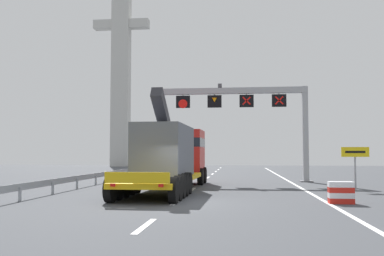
% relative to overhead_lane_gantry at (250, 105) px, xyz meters
% --- Properties ---
extents(ground, '(112.00, 112.00, 0.00)m').
position_rel_overhead_lane_gantry_xyz_m(ground, '(-3.38, -13.83, -5.64)').
color(ground, '#424449').
extents(lane_markings, '(0.20, 51.70, 0.01)m').
position_rel_overhead_lane_gantry_xyz_m(lane_markings, '(-3.49, 4.72, -5.64)').
color(lane_markings, silver).
rests_on(lane_markings, ground).
extents(edge_line_right, '(0.20, 63.00, 0.01)m').
position_rel_overhead_lane_gantry_xyz_m(edge_line_right, '(2.82, -1.83, -5.64)').
color(edge_line_right, silver).
rests_on(edge_line_right, ground).
extents(overhead_lane_gantry, '(11.53, 0.90, 7.28)m').
position_rel_overhead_lane_gantry_xyz_m(overhead_lane_gantry, '(0.00, 0.00, 0.00)').
color(overhead_lane_gantry, '#9EA0A5').
rests_on(overhead_lane_gantry, ground).
extents(heavy_haul_truck_yellow, '(3.26, 14.11, 5.30)m').
position_rel_overhead_lane_gantry_xyz_m(heavy_haul_truck_yellow, '(-4.70, -6.98, -3.65)').
color(heavy_haul_truck_yellow, yellow).
rests_on(heavy_haul_truck_yellow, ground).
extents(exit_sign_yellow, '(1.51, 0.15, 2.42)m').
position_rel_overhead_lane_gantry_xyz_m(exit_sign_yellow, '(5.64, -7.04, -3.80)').
color(exit_sign_yellow, '#9EA0A5').
rests_on(exit_sign_yellow, ground).
extents(crash_barrier_striped, '(1.01, 0.52, 0.90)m').
position_rel_overhead_lane_gantry_xyz_m(crash_barrier_striped, '(3.34, -13.59, -5.19)').
color(crash_barrier_striped, red).
rests_on(crash_barrier_striped, ground).
extents(guardrail_left, '(0.13, 29.50, 0.76)m').
position_rel_overhead_lane_gantry_xyz_m(guardrail_left, '(-10.32, -1.08, -5.08)').
color(guardrail_left, '#999EA3').
rests_on(guardrail_left, ground).
extents(bridge_pylon_distant, '(9.00, 2.00, 36.95)m').
position_rel_overhead_lane_gantry_xyz_m(bridge_pylon_distant, '(-19.66, 34.45, 13.23)').
color(bridge_pylon_distant, '#B7B7B2').
rests_on(bridge_pylon_distant, ground).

